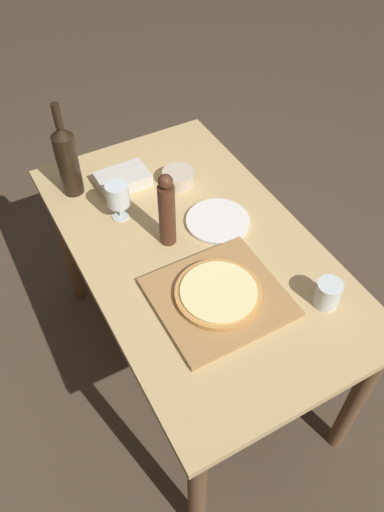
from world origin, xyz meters
TOP-DOWN VIEW (x-y plane):
  - ground_plane at (0.00, 0.00)m, footprint 12.00×12.00m
  - dining_table at (0.00, 0.00)m, footprint 0.76×1.32m
  - cutting_board at (-0.05, -0.24)m, footprint 0.39×0.36m
  - pizza at (-0.05, -0.24)m, footprint 0.27×0.27m
  - wine_bottle at (-0.26, 0.46)m, footprint 0.08×0.08m
  - pepper_mill at (-0.07, 0.06)m, footprint 0.06×0.06m
  - wine_glass at (-0.17, 0.25)m, footprint 0.08×0.08m
  - small_bowl at (0.10, 0.31)m, footprint 0.12×0.12m
  - drinking_tumbler at (0.24, -0.41)m, footprint 0.08×0.08m
  - dinner_plate at (0.12, 0.05)m, footprint 0.23×0.23m
  - food_container at (-0.09, 0.41)m, footprint 0.19×0.13m

SIDE VIEW (x-z plane):
  - ground_plane at x=0.00m, z-range 0.00..0.00m
  - dining_table at x=0.00m, z-range 0.27..1.04m
  - dinner_plate at x=0.12m, z-range 0.77..0.78m
  - cutting_board at x=-0.05m, z-range 0.77..0.79m
  - food_container at x=-0.09m, z-range 0.77..0.82m
  - small_bowl at x=0.10m, z-range 0.77..0.82m
  - pizza at x=-0.05m, z-range 0.79..0.81m
  - drinking_tumbler at x=0.24m, z-range 0.77..0.86m
  - wine_glass at x=-0.17m, z-range 0.80..0.94m
  - pepper_mill at x=-0.07m, z-range 0.76..1.05m
  - wine_bottle at x=-0.26m, z-range 0.73..1.10m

